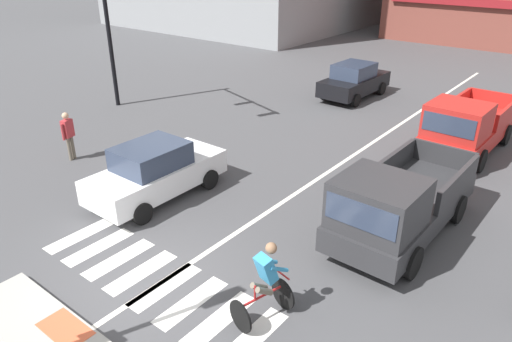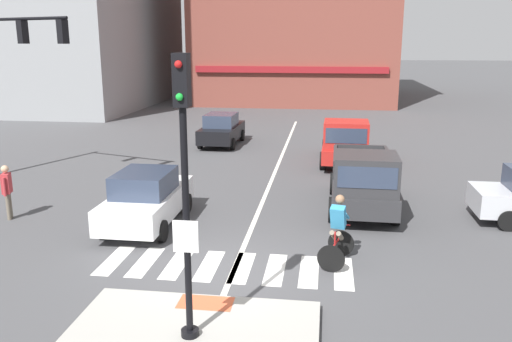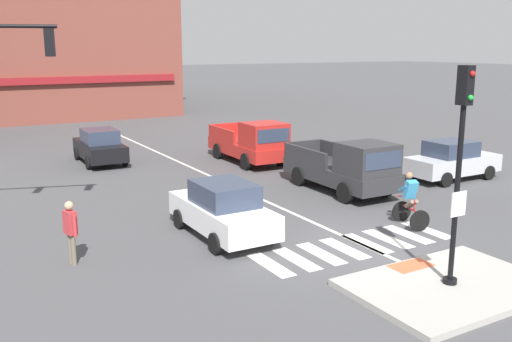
% 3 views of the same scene
% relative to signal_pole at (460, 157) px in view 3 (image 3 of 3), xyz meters
% --- Properties ---
extents(ground_plane, '(300.00, 300.00, 0.00)m').
position_rel_signal_pole_xyz_m(ground_plane, '(0.00, 3.12, -3.10)').
color(ground_plane, '#474749').
extents(traffic_island, '(4.55, 3.13, 0.15)m').
position_rel_signal_pole_xyz_m(traffic_island, '(0.00, 0.01, -3.03)').
color(traffic_island, '#A3A099').
rests_on(traffic_island, ground).
extents(tactile_pad_front, '(1.10, 0.60, 0.01)m').
position_rel_signal_pole_xyz_m(tactile_pad_front, '(0.00, 1.22, -2.95)').
color(tactile_pad_front, '#DB5B38').
rests_on(tactile_pad_front, traffic_island).
extents(signal_pole, '(0.44, 0.38, 4.91)m').
position_rel_signal_pole_xyz_m(signal_pole, '(0.00, 0.00, 0.00)').
color(signal_pole, black).
rests_on(signal_pole, traffic_island).
extents(crosswalk_stripe_a, '(0.44, 1.80, 0.01)m').
position_rel_signal_pole_xyz_m(crosswalk_stripe_a, '(-2.79, 3.32, -3.10)').
color(crosswalk_stripe_a, silver).
rests_on(crosswalk_stripe_a, ground).
extents(crosswalk_stripe_b, '(0.44, 1.80, 0.01)m').
position_rel_signal_pole_xyz_m(crosswalk_stripe_b, '(-1.99, 3.32, -3.10)').
color(crosswalk_stripe_b, silver).
rests_on(crosswalk_stripe_b, ground).
extents(crosswalk_stripe_c, '(0.44, 1.80, 0.01)m').
position_rel_signal_pole_xyz_m(crosswalk_stripe_c, '(-1.19, 3.32, -3.10)').
color(crosswalk_stripe_c, silver).
rests_on(crosswalk_stripe_c, ground).
extents(crosswalk_stripe_d, '(0.44, 1.80, 0.01)m').
position_rel_signal_pole_xyz_m(crosswalk_stripe_d, '(-0.40, 3.32, -3.10)').
color(crosswalk_stripe_d, silver).
rests_on(crosswalk_stripe_d, ground).
extents(crosswalk_stripe_e, '(0.44, 1.80, 0.01)m').
position_rel_signal_pole_xyz_m(crosswalk_stripe_e, '(0.40, 3.32, -3.10)').
color(crosswalk_stripe_e, silver).
rests_on(crosswalk_stripe_e, ground).
extents(crosswalk_stripe_f, '(0.44, 1.80, 0.01)m').
position_rel_signal_pole_xyz_m(crosswalk_stripe_f, '(1.19, 3.32, -3.10)').
color(crosswalk_stripe_f, silver).
rests_on(crosswalk_stripe_f, ground).
extents(crosswalk_stripe_g, '(0.44, 1.80, 0.01)m').
position_rel_signal_pole_xyz_m(crosswalk_stripe_g, '(1.99, 3.32, -3.10)').
color(crosswalk_stripe_g, silver).
rests_on(crosswalk_stripe_g, ground).
extents(crosswalk_stripe_h, '(0.44, 1.80, 0.01)m').
position_rel_signal_pole_xyz_m(crosswalk_stripe_h, '(2.79, 3.32, -3.10)').
color(crosswalk_stripe_h, silver).
rests_on(crosswalk_stripe_h, ground).
extents(lane_centre_line, '(0.14, 28.00, 0.01)m').
position_rel_signal_pole_xyz_m(lane_centre_line, '(0.23, 13.12, -3.10)').
color(lane_centre_line, silver).
rests_on(lane_centre_line, ground).
extents(building_corner_right, '(17.35, 21.22, 18.11)m').
position_rel_signal_pole_xyz_m(building_corner_right, '(-0.70, 44.23, 5.97)').
color(building_corner_right, brown).
rests_on(building_corner_right, ground).
extents(car_silver_cross_right, '(4.11, 1.86, 1.64)m').
position_rel_signal_pole_xyz_m(car_silver_cross_right, '(8.72, 7.65, -2.29)').
color(car_silver_cross_right, silver).
rests_on(car_silver_cross_right, ground).
extents(car_white_westbound_near, '(1.86, 4.11, 1.64)m').
position_rel_signal_pole_xyz_m(car_white_westbound_near, '(-2.82, 5.93, -2.29)').
color(car_white_westbound_near, white).
rests_on(car_white_westbound_near, ground).
extents(car_black_westbound_distant, '(1.93, 4.14, 1.64)m').
position_rel_signal_pole_xyz_m(car_black_westbound_distant, '(-3.11, 18.38, -2.29)').
color(car_black_westbound_distant, black).
rests_on(car_black_westbound_distant, ground).
extents(pickup_truck_charcoal_eastbound_mid, '(2.12, 5.13, 2.08)m').
position_rel_signal_pole_xyz_m(pickup_truck_charcoal_eastbound_mid, '(3.47, 8.04, -2.13)').
color(pickup_truck_charcoal_eastbound_mid, '#2D2D30').
rests_on(pickup_truck_charcoal_eastbound_mid, ground).
extents(pickup_truck_red_eastbound_far, '(2.15, 5.14, 2.08)m').
position_rel_signal_pole_xyz_m(pickup_truck_red_eastbound_far, '(3.11, 14.63, -2.13)').
color(pickup_truck_red_eastbound_far, red).
rests_on(pickup_truck_red_eastbound_far, ground).
extents(cyclist, '(0.90, 1.22, 1.68)m').
position_rel_signal_pole_xyz_m(cyclist, '(2.63, 3.93, -2.23)').
color(cyclist, black).
rests_on(cyclist, ground).
extents(pedestrian_at_curb_left, '(0.31, 0.53, 1.67)m').
position_rel_signal_pole_xyz_m(pedestrian_at_curb_left, '(-7.14, 5.88, -2.12)').
color(pedestrian_at_curb_left, '#6B6051').
rests_on(pedestrian_at_curb_left, ground).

